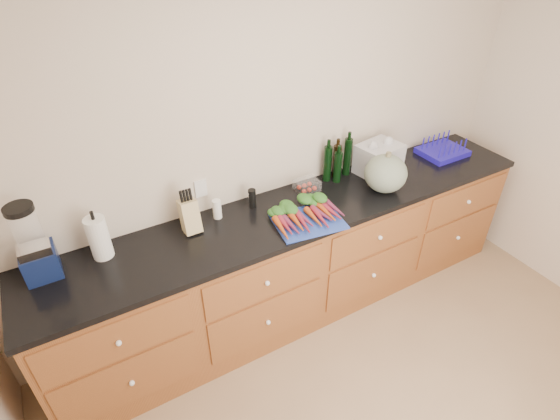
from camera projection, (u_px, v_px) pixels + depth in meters
wall_back at (278, 141)px, 2.99m from camera, size 4.10×0.05×2.60m
cabinets at (301, 262)px, 3.25m from camera, size 3.60×0.64×0.90m
countertop at (302, 210)px, 2.98m from camera, size 3.64×0.62×0.04m
cutting_board at (308, 221)px, 2.83m from camera, size 0.48×0.39×0.01m
carrots at (305, 214)px, 2.84m from camera, size 0.44×0.33×0.06m
squash at (386, 173)px, 3.08m from camera, size 0.30×0.30×0.27m
blender_appliance at (34, 247)px, 2.32m from camera, size 0.18×0.18×0.46m
paper_towel at (99, 238)px, 2.49m from camera, size 0.12×0.12×0.27m
knife_block at (190, 216)px, 2.71m from camera, size 0.11×0.11×0.21m
grinder_salt at (217, 209)px, 2.84m from camera, size 0.06×0.06×0.13m
grinder_pepper at (252, 198)px, 2.94m from camera, size 0.05×0.05×0.13m
canister_chrome at (252, 199)px, 2.95m from camera, size 0.05×0.05×0.11m
tomato_box at (307, 186)px, 3.13m from camera, size 0.17×0.13×0.08m
bottles at (337, 162)px, 3.22m from camera, size 0.24×0.12×0.29m
grocery_bag at (379, 159)px, 3.30m from camera, size 0.35×0.30×0.23m
dish_rack at (443, 150)px, 3.58m from camera, size 0.36×0.29×0.14m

